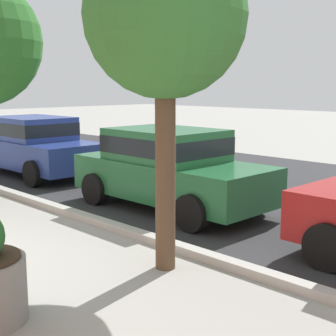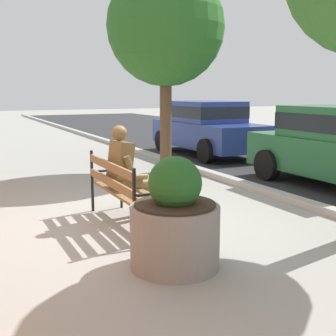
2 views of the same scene
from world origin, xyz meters
name	(u,v)px [view 1 (image 1 of 2)]	position (x,y,z in m)	size (l,w,h in m)	color
street_surface	(260,188)	(0.00, 7.50, 0.00)	(60.00, 9.00, 0.01)	#2D2D30
curb_stone	(104,223)	(0.00, 2.90, 0.06)	(60.00, 0.20, 0.12)	#B2AFA8
street_tree_down_street	(165,19)	(2.10, 2.31, 3.19)	(2.03, 2.03, 4.25)	brown
parked_car_blue	(35,144)	(-5.24, 4.60, 0.84)	(4.10, 1.93, 1.56)	navy
parked_car_green	(169,166)	(-0.13, 4.60, 0.84)	(4.10, 1.93, 1.56)	#236638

